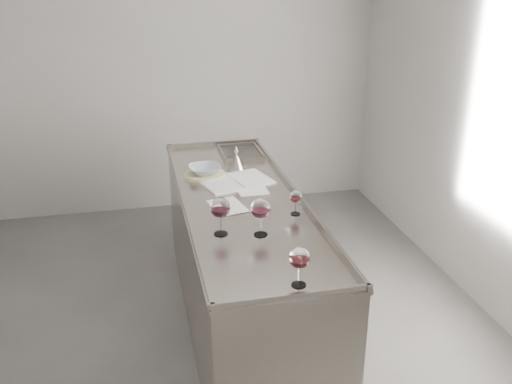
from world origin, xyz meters
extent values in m
cube|color=#4D4B48|center=(0.00, 0.00, -0.01)|extent=(4.50, 5.00, 0.02)
cube|color=#999694|center=(0.00, 2.51, 1.40)|extent=(4.50, 0.02, 2.80)
cube|color=gray|center=(0.50, 0.30, 0.46)|extent=(0.75, 2.40, 0.92)
cube|color=gray|center=(0.50, 0.30, 0.93)|extent=(0.77, 2.42, 0.02)
cube|color=gray|center=(0.50, -0.89, 0.96)|extent=(0.77, 0.02, 0.03)
cube|color=gray|center=(0.50, 1.49, 0.96)|extent=(0.77, 0.02, 0.03)
cube|color=gray|center=(0.14, 0.30, 0.96)|extent=(0.02, 2.42, 0.03)
cube|color=gray|center=(0.86, 0.30, 0.96)|extent=(0.02, 2.42, 0.03)
cube|color=#595654|center=(0.68, 1.22, 0.94)|extent=(0.30, 0.38, 0.01)
cylinder|color=white|center=(0.29, -0.16, 0.94)|extent=(0.08, 0.08, 0.00)
cylinder|color=white|center=(0.29, -0.16, 1.00)|extent=(0.01, 0.01, 0.11)
ellipsoid|color=white|center=(0.29, -0.16, 1.10)|extent=(0.11, 0.11, 0.12)
cylinder|color=#340712|center=(0.29, -0.16, 1.08)|extent=(0.08, 0.08, 0.03)
cylinder|color=white|center=(0.51, -0.22, 0.94)|extent=(0.08, 0.08, 0.00)
cylinder|color=white|center=(0.51, -0.22, 1.00)|extent=(0.01, 0.01, 0.11)
ellipsoid|color=white|center=(0.51, -0.22, 1.10)|extent=(0.11, 0.11, 0.12)
cylinder|color=#3B0815|center=(0.51, -0.22, 1.08)|extent=(0.08, 0.08, 0.03)
cylinder|color=white|center=(0.56, -0.78, 0.94)|extent=(0.07, 0.07, 0.00)
cylinder|color=white|center=(0.56, -0.78, 0.99)|extent=(0.01, 0.01, 0.10)
ellipsoid|color=white|center=(0.56, -0.78, 1.09)|extent=(0.10, 0.10, 0.11)
cylinder|color=#390709|center=(0.56, -0.78, 1.06)|extent=(0.07, 0.07, 0.02)
cylinder|color=white|center=(0.78, 0.01, 0.94)|extent=(0.06, 0.06, 0.00)
cylinder|color=white|center=(0.78, 0.01, 0.98)|extent=(0.01, 0.01, 0.07)
ellipsoid|color=white|center=(0.78, 0.01, 1.05)|extent=(0.07, 0.07, 0.08)
cylinder|color=#3C080A|center=(0.78, 0.01, 1.04)|extent=(0.05, 0.05, 0.02)
cube|color=white|center=(0.41, 0.58, 0.95)|extent=(0.30, 0.37, 0.01)
cube|color=white|center=(0.64, 0.65, 0.95)|extent=(0.30, 0.37, 0.01)
cylinder|color=white|center=(0.53, 0.61, 0.95)|extent=(0.10, 0.31, 0.01)
cube|color=silver|center=(0.60, 0.48, 0.94)|extent=(0.21, 0.29, 0.00)
cube|color=silver|center=(0.39, 0.21, 0.94)|extent=(0.24, 0.30, 0.00)
cylinder|color=#C9B982|center=(0.33, 0.78, 0.95)|extent=(0.33, 0.33, 0.02)
imported|color=#95A8AE|center=(0.33, 0.78, 0.99)|extent=(0.24, 0.24, 0.06)
cone|color=#9F978E|center=(0.58, 0.86, 0.99)|extent=(0.13, 0.13, 0.11)
cylinder|color=#9F978E|center=(0.58, 0.86, 1.06)|extent=(0.02, 0.02, 0.03)
cylinder|color=#B27731|center=(0.58, 0.86, 1.08)|extent=(0.03, 0.03, 0.01)
cone|color=#9F978E|center=(0.58, 0.86, 1.11)|extent=(0.02, 0.02, 0.04)
camera|label=1|loc=(-0.14, -3.00, 2.36)|focal=40.00mm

